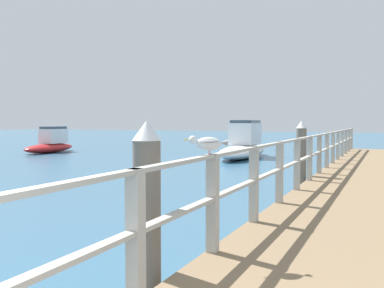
% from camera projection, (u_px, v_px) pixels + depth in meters
% --- Properties ---
extents(pier_deck, '(2.76, 24.19, 0.51)m').
position_uv_depth(pier_deck, '(368.00, 185.00, 11.60)').
color(pier_deck, '#846B4C').
rests_on(pier_deck, ground_plane).
extents(pier_railing, '(0.12, 22.71, 1.13)m').
position_uv_depth(pier_railing, '(319.00, 149.00, 12.10)').
color(pier_railing, '#B2ADA3').
rests_on(pier_railing, pier_deck).
extents(dock_piling_near, '(0.29, 0.29, 2.01)m').
position_uv_depth(dock_piling_near, '(147.00, 220.00, 4.24)').
color(dock_piling_near, '#6B6056').
rests_on(dock_piling_near, ground_plane).
extents(dock_piling_far, '(0.29, 0.29, 2.01)m').
position_uv_depth(dock_piling_far, '(301.00, 157.00, 11.61)').
color(dock_piling_far, '#6B6056').
rests_on(dock_piling_far, ground_plane).
extents(seagull_foreground, '(0.44, 0.28, 0.21)m').
position_uv_depth(seagull_foreground, '(208.00, 143.00, 4.66)').
color(seagull_foreground, white).
rests_on(seagull_foreground, pier_railing).
extents(boat_2, '(2.38, 6.74, 2.06)m').
position_uv_depth(boat_2, '(244.00, 145.00, 23.10)').
color(boat_2, white).
rests_on(boat_2, ground_plane).
extents(boat_3, '(2.15, 4.68, 1.66)m').
position_uv_depth(boat_3, '(51.00, 144.00, 27.10)').
color(boat_3, red).
rests_on(boat_3, ground_plane).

